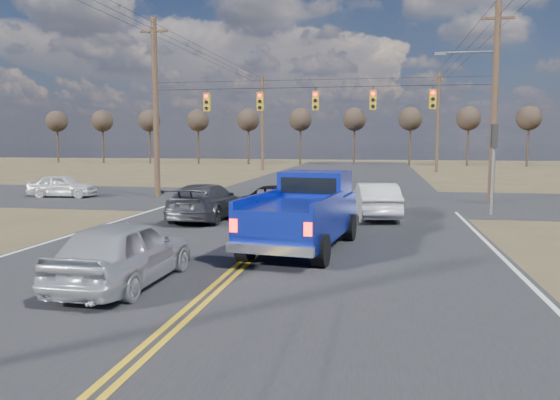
% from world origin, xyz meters
% --- Properties ---
extents(ground, '(160.00, 160.00, 0.00)m').
position_xyz_m(ground, '(0.00, 0.00, 0.00)').
color(ground, brown).
rests_on(ground, ground).
extents(road_main, '(14.00, 120.00, 0.02)m').
position_xyz_m(road_main, '(0.00, 10.00, 0.00)').
color(road_main, '#28282B').
rests_on(road_main, ground).
extents(road_cross, '(120.00, 12.00, 0.02)m').
position_xyz_m(road_cross, '(0.00, 18.00, 0.00)').
color(road_cross, '#28282B').
rests_on(road_cross, ground).
extents(signal_gantry, '(19.60, 4.83, 10.00)m').
position_xyz_m(signal_gantry, '(0.50, 17.79, 5.06)').
color(signal_gantry, '#473323').
rests_on(signal_gantry, ground).
extents(utility_poles, '(19.60, 58.32, 10.00)m').
position_xyz_m(utility_poles, '(0.00, 17.00, 5.23)').
color(utility_poles, '#473323').
rests_on(utility_poles, ground).
extents(treeline, '(87.00, 117.80, 7.40)m').
position_xyz_m(treeline, '(0.00, 26.96, 5.70)').
color(treeline, '#33261C').
rests_on(treeline, ground).
extents(pickup_truck, '(2.98, 6.20, 2.24)m').
position_xyz_m(pickup_truck, '(1.27, 4.75, 1.09)').
color(pickup_truck, black).
rests_on(pickup_truck, ground).
extents(silver_suv, '(1.86, 4.45, 1.51)m').
position_xyz_m(silver_suv, '(-2.11, -0.04, 0.75)').
color(silver_suv, '#AFB2B8').
rests_on(silver_suv, ground).
extents(black_suv, '(2.64, 4.99, 1.34)m').
position_xyz_m(black_suv, '(-0.80, 11.45, 0.67)').
color(black_suv, black).
rests_on(black_suv, ground).
extents(white_car_queue, '(2.19, 4.67, 1.48)m').
position_xyz_m(white_car_queue, '(3.28, 11.69, 0.74)').
color(white_car_queue, silver).
rests_on(white_car_queue, ground).
extents(dgrey_car_queue, '(2.16, 5.12, 1.48)m').
position_xyz_m(dgrey_car_queue, '(-3.49, 10.00, 0.74)').
color(dgrey_car_queue, '#393A3F').
rests_on(dgrey_car_queue, ground).
extents(cross_car_west, '(1.85, 3.92, 1.30)m').
position_xyz_m(cross_car_west, '(-14.22, 16.87, 0.65)').
color(cross_car_west, white).
rests_on(cross_car_west, ground).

